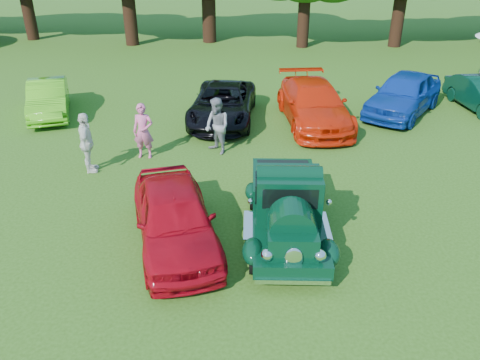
{
  "coord_description": "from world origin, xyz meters",
  "views": [
    {
      "loc": [
        -0.25,
        -9.78,
        6.58
      ],
      "look_at": [
        -0.51,
        0.82,
        1.1
      ],
      "focal_mm": 35.0,
      "sensor_mm": 36.0,
      "label": 1
    }
  ],
  "objects_px": {
    "back_car_blue": "(404,94)",
    "back_car_lime": "(48,98)",
    "back_car_black": "(223,103)",
    "spectator_white": "(87,143)",
    "spectator_pink": "(143,131)",
    "hero_pickup": "(287,207)",
    "red_convertible": "(175,217)",
    "back_car_orange": "(314,104)",
    "spectator_grey": "(217,126)"
  },
  "relations": [
    {
      "from": "back_car_blue",
      "to": "back_car_lime",
      "type": "bearing_deg",
      "value": -143.46
    },
    {
      "from": "hero_pickup",
      "to": "back_car_orange",
      "type": "bearing_deg",
      "value": 78.8
    },
    {
      "from": "back_car_black",
      "to": "back_car_blue",
      "type": "height_order",
      "value": "back_car_blue"
    },
    {
      "from": "back_car_lime",
      "to": "spectator_white",
      "type": "distance_m",
      "value": 6.26
    },
    {
      "from": "back_car_orange",
      "to": "spectator_pink",
      "type": "xyz_separation_m",
      "value": [
        -6.01,
        -3.39,
        0.12
      ]
    },
    {
      "from": "back_car_orange",
      "to": "red_convertible",
      "type": "bearing_deg",
      "value": -123.24
    },
    {
      "from": "back_car_black",
      "to": "back_car_blue",
      "type": "bearing_deg",
      "value": 11.55
    },
    {
      "from": "hero_pickup",
      "to": "back_car_orange",
      "type": "xyz_separation_m",
      "value": [
        1.57,
        7.91,
        0.03
      ]
    },
    {
      "from": "spectator_white",
      "to": "back_car_blue",
      "type": "bearing_deg",
      "value": -74.27
    },
    {
      "from": "back_car_lime",
      "to": "spectator_white",
      "type": "xyz_separation_m",
      "value": [
        3.33,
        -5.29,
        0.26
      ]
    },
    {
      "from": "red_convertible",
      "to": "hero_pickup",
      "type": "bearing_deg",
      "value": -5.51
    },
    {
      "from": "back_car_orange",
      "to": "spectator_grey",
      "type": "bearing_deg",
      "value": -147.03
    },
    {
      "from": "back_car_lime",
      "to": "back_car_black",
      "type": "distance_m",
      "value": 7.29
    },
    {
      "from": "back_car_blue",
      "to": "spectator_pink",
      "type": "bearing_deg",
      "value": -120.17
    },
    {
      "from": "back_car_black",
      "to": "spectator_white",
      "type": "height_order",
      "value": "spectator_white"
    },
    {
      "from": "red_convertible",
      "to": "spectator_white",
      "type": "height_order",
      "value": "spectator_white"
    },
    {
      "from": "red_convertible",
      "to": "back_car_black",
      "type": "relative_size",
      "value": 0.85
    },
    {
      "from": "hero_pickup",
      "to": "back_car_lime",
      "type": "height_order",
      "value": "hero_pickup"
    },
    {
      "from": "back_car_lime",
      "to": "back_car_black",
      "type": "relative_size",
      "value": 0.83
    },
    {
      "from": "spectator_pink",
      "to": "spectator_white",
      "type": "xyz_separation_m",
      "value": [
        -1.52,
        -1.13,
        0.03
      ]
    },
    {
      "from": "hero_pickup",
      "to": "spectator_white",
      "type": "relative_size",
      "value": 2.37
    },
    {
      "from": "spectator_pink",
      "to": "hero_pickup",
      "type": "bearing_deg",
      "value": -42.51
    },
    {
      "from": "spectator_pink",
      "to": "spectator_grey",
      "type": "distance_m",
      "value": 2.45
    },
    {
      "from": "red_convertible",
      "to": "back_car_orange",
      "type": "height_order",
      "value": "back_car_orange"
    },
    {
      "from": "hero_pickup",
      "to": "back_car_lime",
      "type": "bearing_deg",
      "value": 136.98
    },
    {
      "from": "back_car_orange",
      "to": "spectator_grey",
      "type": "xyz_separation_m",
      "value": [
        -3.6,
        -2.96,
        0.15
      ]
    },
    {
      "from": "spectator_pink",
      "to": "back_car_lime",
      "type": "bearing_deg",
      "value": 142.27
    },
    {
      "from": "red_convertible",
      "to": "back_car_orange",
      "type": "bearing_deg",
      "value": 46.96
    },
    {
      "from": "back_car_orange",
      "to": "back_car_blue",
      "type": "height_order",
      "value": "back_car_blue"
    },
    {
      "from": "back_car_lime",
      "to": "spectator_grey",
      "type": "xyz_separation_m",
      "value": [
        7.26,
        -3.73,
        0.26
      ]
    },
    {
      "from": "back_car_black",
      "to": "spectator_white",
      "type": "distance_m",
      "value": 6.19
    },
    {
      "from": "red_convertible",
      "to": "spectator_white",
      "type": "distance_m",
      "value": 5.1
    },
    {
      "from": "back_car_black",
      "to": "back_car_orange",
      "type": "relative_size",
      "value": 0.93
    },
    {
      "from": "spectator_pink",
      "to": "back_car_orange",
      "type": "bearing_deg",
      "value": 32.35
    },
    {
      "from": "hero_pickup",
      "to": "back_car_lime",
      "type": "distance_m",
      "value": 12.71
    },
    {
      "from": "back_car_blue",
      "to": "hero_pickup",
      "type": "bearing_deg",
      "value": -86.14
    },
    {
      "from": "red_convertible",
      "to": "back_car_orange",
      "type": "distance_m",
      "value": 9.43
    },
    {
      "from": "spectator_grey",
      "to": "red_convertible",
      "type": "bearing_deg",
      "value": -46.67
    },
    {
      "from": "hero_pickup",
      "to": "back_car_lime",
      "type": "xyz_separation_m",
      "value": [
        -9.29,
        8.67,
        -0.07
      ]
    },
    {
      "from": "red_convertible",
      "to": "spectator_pink",
      "type": "xyz_separation_m",
      "value": [
        -1.77,
        5.02,
        0.18
      ]
    },
    {
      "from": "red_convertible",
      "to": "spectator_white",
      "type": "bearing_deg",
      "value": 113.91
    },
    {
      "from": "back_car_orange",
      "to": "spectator_white",
      "type": "xyz_separation_m",
      "value": [
        -7.53,
        -4.52,
        0.15
      ]
    },
    {
      "from": "back_car_lime",
      "to": "spectator_pink",
      "type": "relative_size",
      "value": 2.3
    },
    {
      "from": "back_car_black",
      "to": "back_car_orange",
      "type": "xyz_separation_m",
      "value": [
        3.59,
        -0.24,
        0.09
      ]
    },
    {
      "from": "red_convertible",
      "to": "back_car_lime",
      "type": "bearing_deg",
      "value": 109.48
    },
    {
      "from": "red_convertible",
      "to": "back_car_orange",
      "type": "xyz_separation_m",
      "value": [
        4.24,
        8.42,
        0.06
      ]
    },
    {
      "from": "back_car_black",
      "to": "spectator_pink",
      "type": "xyz_separation_m",
      "value": [
        -2.42,
        -3.64,
        0.21
      ]
    },
    {
      "from": "spectator_grey",
      "to": "back_car_black",
      "type": "bearing_deg",
      "value": 139.93
    },
    {
      "from": "back_car_lime",
      "to": "spectator_pink",
      "type": "height_order",
      "value": "spectator_pink"
    },
    {
      "from": "hero_pickup",
      "to": "red_convertible",
      "type": "xyz_separation_m",
      "value": [
        -2.67,
        -0.51,
        -0.02
      ]
    }
  ]
}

